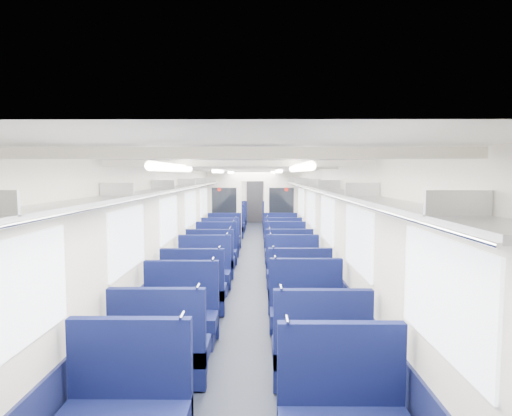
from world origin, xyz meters
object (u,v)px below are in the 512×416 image
(seat_9, at_px, (299,292))
(seat_14, at_px, (216,253))
(seat_20, at_px, (229,229))
(seat_24, at_px, (234,221))
(seat_12, at_px, (211,263))
(seat_27, at_px, (274,219))
(bulkhead, at_px, (253,206))
(seat_4, at_px, (161,353))
(seat_18, at_px, (224,238))
(seat_19, at_px, (281,238))
(seat_13, at_px, (289,262))
(seat_17, at_px, (283,244))
(seat_8, at_px, (194,293))
(seat_26, at_px, (235,218))
(seat_15, at_px, (286,252))
(seat_25, at_px, (275,221))
(seat_6, at_px, (180,318))
(seat_23, at_px, (276,225))
(seat_7, at_px, (307,315))
(seat_21, at_px, (278,229))
(seat_5, at_px, (320,355))
(seat_11, at_px, (293,274))
(seat_22, at_px, (232,225))
(seat_2, at_px, (126,416))
(end_door, at_px, (255,201))
(seat_10, at_px, (204,275))

(seat_9, bearing_deg, seat_14, 116.65)
(seat_9, distance_m, seat_20, 7.94)
(seat_24, bearing_deg, seat_14, -90.00)
(seat_12, height_order, seat_27, same)
(bulkhead, height_order, seat_4, bulkhead)
(seat_18, relative_size, seat_19, 1.00)
(seat_13, height_order, seat_17, same)
(seat_8, distance_m, seat_26, 11.30)
(seat_12, bearing_deg, seat_15, 35.77)
(seat_20, relative_size, seat_25, 1.00)
(seat_6, height_order, seat_13, same)
(seat_20, bearing_deg, seat_14, -90.00)
(seat_9, bearing_deg, seat_26, 98.39)
(seat_15, xyz_separation_m, seat_23, (0.00, 5.58, 0.00))
(seat_7, relative_size, seat_26, 1.00)
(seat_7, relative_size, seat_12, 1.00)
(seat_12, relative_size, seat_14, 1.00)
(seat_15, distance_m, seat_27, 7.73)
(seat_23, bearing_deg, seat_21, -90.00)
(seat_15, relative_size, seat_18, 1.00)
(seat_4, height_order, seat_23, same)
(seat_25, bearing_deg, seat_24, 176.50)
(seat_7, bearing_deg, seat_13, 90.00)
(seat_5, xyz_separation_m, seat_25, (0.00, 12.36, 0.00))
(seat_11, relative_size, seat_17, 1.00)
(seat_19, height_order, seat_22, same)
(seat_11, height_order, seat_13, same)
(seat_20, height_order, seat_23, same)
(seat_7, height_order, seat_19, same)
(seat_9, bearing_deg, seat_22, 100.46)
(seat_5, distance_m, seat_17, 6.90)
(seat_25, bearing_deg, seat_21, -90.00)
(seat_22, distance_m, seat_27, 2.71)
(seat_18, relative_size, seat_22, 1.00)
(seat_7, height_order, seat_11, same)
(seat_2, distance_m, seat_14, 6.73)
(seat_14, bearing_deg, seat_6, -90.00)
(bulkhead, distance_m, seat_15, 3.12)
(seat_21, bearing_deg, seat_17, -90.00)
(seat_24, bearing_deg, seat_9, -80.70)
(seat_4, xyz_separation_m, seat_19, (1.66, 7.95, 0.00))
(end_door, distance_m, seat_20, 4.94)
(seat_19, distance_m, seat_26, 5.83)
(bulkhead, distance_m, seat_13, 4.20)
(seat_12, bearing_deg, seat_24, 90.00)
(seat_17, relative_size, seat_23, 1.00)
(seat_10, height_order, seat_15, same)
(seat_12, height_order, seat_24, same)
(seat_5, relative_size, seat_22, 1.00)
(seat_8, height_order, seat_10, same)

